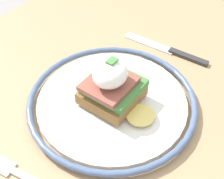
# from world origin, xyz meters

# --- Properties ---
(dining_table) EXTENTS (0.87, 0.81, 0.75)m
(dining_table) POSITION_xyz_m (0.00, 0.00, 0.63)
(dining_table) COLOR tan
(dining_table) RESTS_ON ground_plane
(plate) EXTENTS (0.27, 0.27, 0.02)m
(plate) POSITION_xyz_m (0.01, 0.06, 0.76)
(plate) COLOR silver
(plate) RESTS_ON dining_table
(sandwich) EXTENTS (0.08, 0.11, 0.08)m
(sandwich) POSITION_xyz_m (0.01, 0.05, 0.80)
(sandwich) COLOR olive
(sandwich) RESTS_ON plate
(knife) EXTENTS (0.02, 0.17, 0.01)m
(knife) POSITION_xyz_m (0.19, 0.04, 0.76)
(knife) COLOR #2D2D2D
(knife) RESTS_ON dining_table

